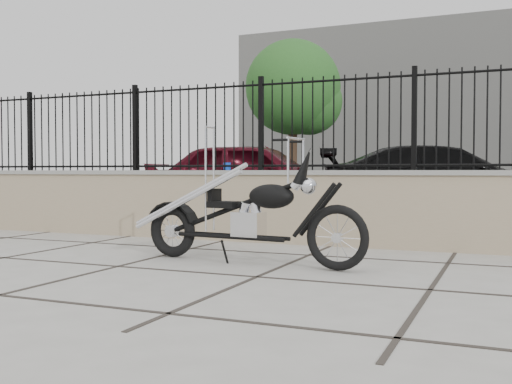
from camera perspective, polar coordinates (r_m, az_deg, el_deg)
The scene contains 11 objects.
ground_plane at distance 5.40m, azimuth 0.08°, elevation -8.11°, with size 90.00×90.00×0.00m, color #99968E.
parking_lot at distance 17.54m, azimuth 16.24°, elevation -1.18°, with size 30.00×30.00×0.00m, color black.
retaining_wall at distance 7.70m, azimuth 7.37°, elevation -1.50°, with size 14.00×0.36×0.96m, color gray.
iron_fence at distance 7.71m, azimuth 7.41°, elevation 6.54°, with size 14.00×0.08×1.20m, color black.
background_building at distance 31.61m, azimuth 19.36°, elevation 7.43°, with size 22.00×6.00×8.00m, color beige.
chopper_motorcycle at distance 6.13m, azimuth -1.10°, elevation -0.09°, with size 2.42×0.43×1.45m, color black, non-canonical shape.
car_red at distance 12.33m, azimuth -0.01°, elevation 1.25°, with size 1.86×4.62×1.57m, color #420913.
car_black at distance 12.84m, azimuth 17.43°, elevation 0.95°, with size 2.06×5.06×1.47m, color black.
bollard_a at distance 10.94m, azimuth -2.77°, elevation -0.08°, with size 0.13×0.13×1.10m, color #0C3ABC.
bollard_b at distance 9.45m, azimuth 20.34°, elevation -0.95°, with size 0.12×0.12×0.96m, color #0B2AA5.
tree_left at distance 23.50m, azimuth 3.53°, elevation 10.31°, with size 3.68×3.68×6.21m.
Camera 1 is at (2.08, -4.90, 0.95)m, focal length 42.00 mm.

